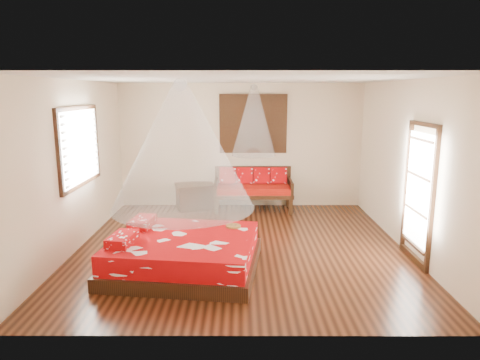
% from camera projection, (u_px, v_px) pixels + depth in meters
% --- Properties ---
extents(room, '(5.54, 5.54, 2.84)m').
position_uv_depth(room, '(241.00, 166.00, 7.05)').
color(room, black).
rests_on(room, ground).
extents(bed, '(2.34, 2.16, 0.64)m').
position_uv_depth(bed, '(184.00, 253.00, 6.35)').
color(bed, black).
rests_on(bed, floor).
extents(daybed, '(1.73, 0.77, 0.94)m').
position_uv_depth(daybed, '(253.00, 187.00, 9.56)').
color(daybed, black).
rests_on(daybed, floor).
extents(storage_chest, '(0.98, 0.83, 0.57)m').
position_uv_depth(storage_chest, '(195.00, 196.00, 9.68)').
color(storage_chest, black).
rests_on(storage_chest, floor).
extents(shutter_panel, '(1.52, 0.06, 1.32)m').
position_uv_depth(shutter_panel, '(253.00, 124.00, 9.61)').
color(shutter_panel, black).
rests_on(shutter_panel, wall_back).
extents(window_left, '(0.10, 1.74, 1.34)m').
position_uv_depth(window_left, '(80.00, 146.00, 7.19)').
color(window_left, black).
rests_on(window_left, wall_left).
extents(glazed_door, '(0.08, 1.02, 2.16)m').
position_uv_depth(glazed_door, '(418.00, 194.00, 6.52)').
color(glazed_door, black).
rests_on(glazed_door, floor).
extents(wine_tray, '(0.24, 0.24, 0.20)m').
position_uv_depth(wine_tray, '(233.00, 224.00, 6.76)').
color(wine_tray, brown).
rests_on(wine_tray, bed).
extents(mosquito_net_main, '(2.06, 2.06, 1.80)m').
position_uv_depth(mosquito_net_main, '(182.00, 146.00, 6.03)').
color(mosquito_net_main, white).
rests_on(mosquito_net_main, ceiling).
extents(mosquito_net_daybed, '(0.95, 0.95, 1.50)m').
position_uv_depth(mosquito_net_daybed, '(254.00, 121.00, 9.13)').
color(mosquito_net_daybed, white).
rests_on(mosquito_net_daybed, ceiling).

